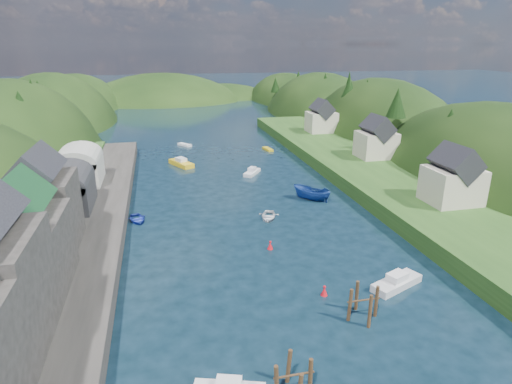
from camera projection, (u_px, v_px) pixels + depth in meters
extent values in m
plane|color=black|center=(230.00, 175.00, 81.79)|extent=(600.00, 600.00, 0.00)
ellipsoid|color=black|center=(20.00, 195.00, 98.22)|extent=(44.00, 75.56, 52.00)
ellipsoid|color=black|center=(57.00, 150.00, 137.59)|extent=(44.00, 75.56, 48.19)
ellipsoid|color=black|center=(77.00, 123.00, 175.74)|extent=(44.00, 75.56, 39.00)
ellipsoid|color=black|center=(493.00, 228.00, 77.33)|extent=(36.00, 75.56, 44.49)
ellipsoid|color=black|center=(377.00, 168.00, 117.13)|extent=(36.00, 75.56, 48.00)
ellipsoid|color=black|center=(320.00, 135.00, 156.51)|extent=(36.00, 75.56, 44.49)
ellipsoid|color=black|center=(287.00, 114.00, 194.70)|extent=(36.00, 75.56, 36.00)
ellipsoid|color=black|center=(164.00, 123.00, 193.42)|extent=(80.00, 60.00, 44.00)
ellipsoid|color=black|center=(222.00, 121.00, 209.24)|extent=(70.00, 56.00, 36.00)
cone|color=black|center=(20.00, 106.00, 81.77)|extent=(4.73, 4.73, 5.63)
cone|color=black|center=(32.00, 95.00, 94.10)|extent=(4.34, 4.34, 7.06)
cone|color=black|center=(49.00, 114.00, 98.85)|extent=(5.28, 5.28, 5.32)
cone|color=black|center=(39.00, 93.00, 108.54)|extent=(4.77, 4.77, 6.13)
cone|color=black|center=(69.00, 99.00, 121.78)|extent=(4.07, 4.07, 5.83)
cone|color=black|center=(66.00, 90.00, 134.26)|extent=(4.56, 4.56, 8.73)
cone|color=black|center=(61.00, 94.00, 139.22)|extent=(4.75, 4.75, 6.05)
cone|color=black|center=(81.00, 90.00, 149.89)|extent=(4.27, 4.27, 6.37)
cone|color=black|center=(449.00, 127.00, 75.80)|extent=(5.29, 5.29, 6.42)
cone|color=black|center=(397.00, 103.00, 86.86)|extent=(4.07, 4.07, 5.93)
cone|color=black|center=(393.00, 117.00, 96.99)|extent=(3.40, 3.40, 5.70)
cone|color=black|center=(366.00, 96.00, 110.67)|extent=(4.94, 4.94, 8.21)
cone|color=black|center=(349.00, 90.00, 112.25)|extent=(5.25, 5.25, 6.40)
cone|color=black|center=(349.00, 86.00, 121.86)|extent=(3.36, 3.36, 8.15)
cone|color=black|center=(325.00, 85.00, 140.46)|extent=(4.57, 4.57, 7.75)
cone|color=black|center=(320.00, 89.00, 149.76)|extent=(3.59, 3.59, 5.78)
cone|color=black|center=(298.00, 79.00, 159.11)|extent=(4.14, 4.14, 5.79)
cone|color=black|center=(276.00, 85.00, 168.68)|extent=(3.83, 3.83, 5.87)
cube|color=#2D2B28|center=(67.00, 255.00, 48.74)|extent=(12.00, 110.00, 2.00)
cube|color=#2D2B28|center=(21.00, 253.00, 39.48)|extent=(8.00, 9.00, 7.00)
cube|color=#1E592D|center=(12.00, 208.00, 38.02)|extent=(5.88, 9.36, 5.88)
cube|color=#2D2B28|center=(43.00, 212.00, 47.60)|extent=(7.00, 8.00, 8.00)
cube|color=black|center=(36.00, 171.00, 46.02)|extent=(5.15, 8.32, 5.15)
cube|color=#2D2D30|center=(66.00, 194.00, 59.30)|extent=(7.00, 9.00, 4.00)
cylinder|color=#2D2D30|center=(64.00, 181.00, 58.65)|extent=(7.00, 9.00, 7.00)
cube|color=#B2B2A8|center=(79.00, 171.00, 70.35)|extent=(7.00, 9.00, 4.00)
cylinder|color=#B2B2A8|center=(78.00, 159.00, 69.70)|extent=(7.00, 9.00, 7.00)
cube|color=#234719|center=(375.00, 175.00, 77.51)|extent=(16.00, 120.00, 2.40)
cube|color=beige|center=(452.00, 185.00, 60.15)|extent=(7.00, 6.00, 5.00)
cube|color=black|center=(456.00, 163.00, 59.06)|extent=(5.15, 6.24, 5.15)
cube|color=beige|center=(376.00, 145.00, 84.51)|extent=(7.00, 6.00, 5.00)
cube|color=black|center=(378.00, 128.00, 83.42)|extent=(5.15, 6.24, 5.15)
cube|color=beige|center=(321.00, 122.00, 109.16)|extent=(7.00, 6.00, 5.00)
cube|color=black|center=(322.00, 109.00, 108.07)|extent=(5.15, 6.24, 5.15)
cylinder|color=#382314|center=(310.00, 379.00, 30.47)|extent=(0.32, 0.32, 3.47)
cylinder|color=#382314|center=(288.00, 369.00, 31.35)|extent=(0.32, 0.32, 3.47)
cylinder|color=#382314|center=(294.00, 375.00, 30.01)|extent=(2.99, 0.16, 0.16)
cylinder|color=#382314|center=(376.00, 304.00, 38.97)|extent=(0.32, 0.32, 3.76)
cylinder|color=#382314|center=(357.00, 298.00, 39.90)|extent=(0.32, 0.32, 3.76)
cylinder|color=#382314|center=(350.00, 308.00, 38.42)|extent=(0.32, 0.32, 3.76)
cylinder|color=#382314|center=(370.00, 314.00, 37.49)|extent=(0.32, 0.32, 3.76)
cylinder|color=#382314|center=(363.00, 300.00, 38.49)|extent=(3.13, 0.16, 0.16)
cone|color=red|center=(324.00, 291.00, 42.51)|extent=(0.70, 0.70, 0.90)
sphere|color=red|center=(325.00, 287.00, 42.35)|extent=(0.30, 0.30, 0.30)
cone|color=red|center=(270.00, 246.00, 52.14)|extent=(0.70, 0.70, 0.90)
sphere|color=red|center=(270.00, 242.00, 51.98)|extent=(0.30, 0.30, 0.30)
imported|color=silver|center=(268.00, 216.00, 61.42)|extent=(4.17, 4.95, 0.87)
cube|color=gold|center=(181.00, 164.00, 88.09)|extent=(5.01, 7.05, 0.95)
cube|color=silver|center=(181.00, 159.00, 87.80)|extent=(2.45, 2.82, 0.70)
cube|color=silver|center=(252.00, 173.00, 82.26)|extent=(4.16, 4.98, 0.69)
cube|color=silver|center=(252.00, 169.00, 82.02)|extent=(1.92, 2.07, 0.70)
cube|color=white|center=(185.00, 145.00, 105.31)|extent=(3.38, 4.02, 0.56)
imported|color=#1C2F9B|center=(137.00, 219.00, 60.50)|extent=(3.88, 4.75, 0.86)
cube|color=gold|center=(268.00, 149.00, 101.01)|extent=(1.93, 3.91, 0.52)
cube|color=silver|center=(229.00, 384.00, 30.04)|extent=(2.08, 1.68, 0.70)
imported|color=navy|center=(311.00, 194.00, 68.34)|extent=(6.23, 5.92, 2.42)
cube|color=silver|center=(396.00, 283.00, 44.08)|extent=(6.26, 4.13, 0.83)
cube|color=silver|center=(397.00, 276.00, 43.82)|extent=(2.46, 2.08, 0.70)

